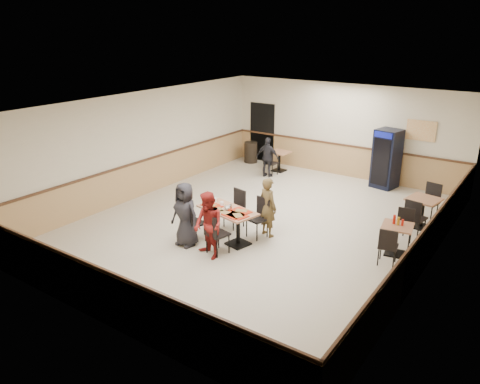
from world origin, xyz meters
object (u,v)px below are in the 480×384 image
Objects in this scene: diner_woman_left at (185,214)px; lone_diner at (268,157)px; side_table_near at (396,235)px; diner_man_opposite at (268,207)px; side_table_far at (423,208)px; main_table at (228,220)px; trash_bin at (251,152)px; pepsi_cooler at (386,159)px; back_table at (279,158)px; diner_woman_right at (208,226)px.

lone_diner is at bearing 105.44° from diner_woman_left.
diner_man_opposite is at bearing -165.09° from side_table_near.
side_table_near is at bearing -92.48° from side_table_far.
main_table is 6.55m from trash_bin.
diner_woman_left is 2.03× the size of side_table_near.
pepsi_cooler reaches higher than trash_bin.
diner_man_opposite is at bearing -62.87° from back_table.
main_table is 1.17× the size of lone_diner.
diner_woman_left is 0.82× the size of pepsi_cooler.
side_table_far is at bearing 47.85° from diner_woman_left.
back_table is at bearing -45.06° from diner_man_opposite.
diner_woman_left is 1.13× the size of lone_diner.
main_table is 1.04× the size of diner_woman_left.
back_table is (-2.38, 4.64, -0.26)m from diner_man_opposite.
back_table is at bearing 158.16° from side_table_far.
side_table_near is 0.88× the size of side_table_far.
back_table is at bearing -96.26° from lone_diner.
diner_woman_left is (-0.62, -0.74, 0.24)m from main_table.
pepsi_cooler is at bearing 85.32° from main_table.
lone_diner is 6.05m from side_table_near.
side_table_far is at bearing -21.84° from back_table.
lone_diner is at bearing 122.88° from main_table.
diner_woman_right is 4.06m from side_table_near.
diner_woman_left is 1.01× the size of diner_woman_right.
side_table_near is (5.18, -3.13, -0.21)m from lone_diner.
diner_man_opposite reaches higher than lone_diner.
main_table is at bearing 104.56° from lone_diner.
diner_man_opposite is 5.22m from back_table.
pepsi_cooler is (2.36, 6.53, 0.16)m from diner_woman_left.
diner_woman_right is at bearing -8.54° from diner_woman_left.
back_table is (-5.18, 3.90, 0.00)m from side_table_near.
main_table is 2.10× the size of side_table_near.
back_table is 1.44m from trash_bin.
side_table_near is 4.63m from pepsi_cooler.
diner_woman_right is 5.86m from lone_diner.
trash_bin is at bearing 159.74° from side_table_far.
diner_man_opposite is at bearing -52.90° from trash_bin.
side_table_far is at bearing 72.61° from diner_woman_right.
diner_woman_left is at bearing -98.82° from pepsi_cooler.
trash_bin is (-3.15, 5.74, -0.13)m from main_table.
diner_woman_left is 5.48m from lone_diner.
trash_bin is (-2.53, 6.48, -0.37)m from diner_woman_left.
diner_woman_right is 1.77× the size of side_table_far.
trash_bin is (-3.32, 6.65, -0.36)m from diner_woman_right.
lone_diner is (-2.38, 3.87, -0.06)m from diner_man_opposite.
main_table is 1.00m from diner_woman_left.
diner_woman_right reaches higher than side_table_far.
diner_man_opposite is at bearing 115.31° from lone_diner.
diner_woman_left is 4.63m from side_table_near.
main_table is 4.94m from lone_diner.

